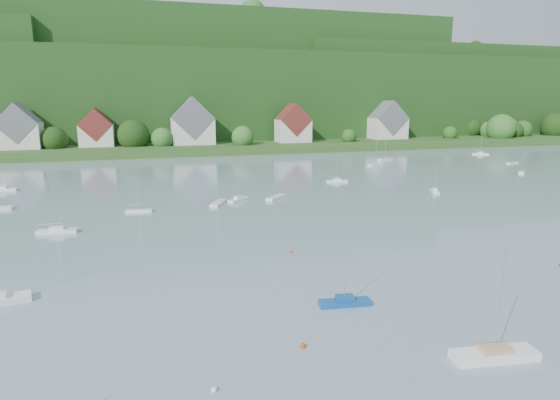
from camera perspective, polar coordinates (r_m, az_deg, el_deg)
name	(u,v)px	position (r m, az deg, el deg)	size (l,w,h in m)	color
far_shore_strip	(178,145)	(197.83, -12.30, 6.52)	(600.00, 60.00, 3.00)	#284A1B
forested_ridge	(168,94)	(265.45, -13.49, 12.47)	(620.00, 181.22, 69.89)	#173A12
village_building_0	(19,130)	(188.55, -29.17, 7.45)	(14.00, 10.40, 16.00)	beige
village_building_1	(96,131)	(186.64, -21.46, 7.88)	(12.00, 9.36, 14.00)	beige
village_building_2	(193,125)	(185.66, -10.60, 8.96)	(16.00, 11.44, 18.00)	beige
village_building_3	(293,126)	(191.83, 1.59, 9.00)	(13.00, 10.40, 15.50)	beige
village_building_4	(388,124)	(213.35, 13.00, 9.06)	(15.00, 10.40, 16.50)	beige
near_sailboat_1	(345,301)	(48.01, 7.89, -12.12)	(5.31, 2.07, 6.98)	#114991
near_sailboat_2	(494,354)	(42.27, 24.67, -16.64)	(7.05, 2.76, 9.27)	white
mooring_buoy_0	(303,347)	(40.58, 2.84, -17.48)	(0.47, 0.47, 0.47)	#DB3B00
mooring_buoy_1	(214,391)	(35.78, -8.04, -22.08)	(0.44, 0.44, 0.44)	white
mooring_buoy_2	(560,266)	(67.37, 30.97, -6.95)	(0.48, 0.48, 0.48)	#DB3B00
mooring_buoy_3	(291,253)	(62.87, 1.32, -6.44)	(0.39, 0.39, 0.39)	#DB3B00
far_sailboat_cluster	(208,184)	(112.20, -8.74, 1.93)	(201.36, 76.27, 8.71)	white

